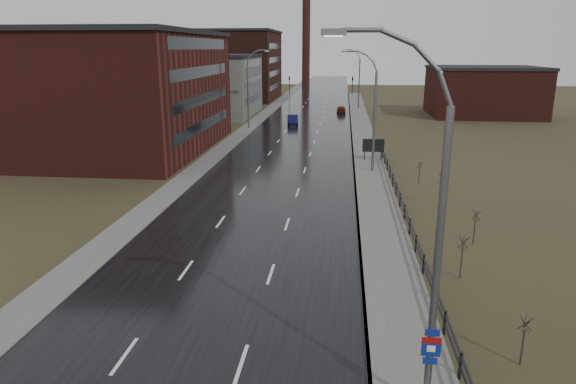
% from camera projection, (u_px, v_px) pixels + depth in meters
% --- Properties ---
extents(road, '(14.00, 300.00, 0.06)m').
position_uv_depth(road, '(301.00, 132.00, 73.22)').
color(road, black).
rests_on(road, ground).
extents(sidewalk_right, '(3.20, 180.00, 0.18)m').
position_uv_depth(sidewalk_right, '(371.00, 174.00, 48.40)').
color(sidewalk_right, '#595651').
rests_on(sidewalk_right, ground).
extents(curb_right, '(0.16, 180.00, 0.18)m').
position_uv_depth(curb_right, '(354.00, 174.00, 48.55)').
color(curb_right, slate).
rests_on(curb_right, ground).
extents(sidewalk_left, '(2.40, 260.00, 0.12)m').
position_uv_depth(sidewalk_left, '(245.00, 131.00, 74.06)').
color(sidewalk_left, '#595651').
rests_on(sidewalk_left, ground).
extents(warehouse_near, '(22.44, 28.56, 13.50)m').
position_uv_depth(warehouse_near, '(110.00, 91.00, 59.20)').
color(warehouse_near, '#471914').
rests_on(warehouse_near, ground).
extents(warehouse_mid, '(16.32, 20.40, 10.50)m').
position_uv_depth(warehouse_mid, '(209.00, 85.00, 90.88)').
color(warehouse_mid, slate).
rests_on(warehouse_mid, ground).
extents(warehouse_far, '(26.52, 24.48, 15.50)m').
position_uv_depth(warehouse_far, '(220.00, 65.00, 119.43)').
color(warehouse_far, '#331611').
rests_on(warehouse_far, ground).
extents(building_right, '(18.36, 16.32, 8.50)m').
position_uv_depth(building_right, '(484.00, 91.00, 90.03)').
color(building_right, '#471914').
rests_on(building_right, ground).
extents(smokestack, '(2.70, 2.70, 30.70)m').
position_uv_depth(smokestack, '(306.00, 35.00, 155.80)').
color(smokestack, '#331611').
rests_on(smokestack, ground).
extents(streetlight_main, '(3.91, 0.29, 12.11)m').
position_uv_depth(streetlight_main, '(428.00, 240.00, 15.20)').
color(streetlight_main, slate).
rests_on(streetlight_main, ground).
extents(streetlight_right_mid, '(3.36, 0.28, 11.35)m').
position_uv_depth(streetlight_right_mid, '(372.00, 112.00, 47.81)').
color(streetlight_right_mid, slate).
rests_on(streetlight_right_mid, ground).
extents(streetlight_left, '(3.36, 0.28, 11.35)m').
position_uv_depth(streetlight_left, '(250.00, 89.00, 74.36)').
color(streetlight_left, slate).
rests_on(streetlight_left, ground).
extents(streetlight_right_far, '(3.36, 0.28, 11.35)m').
position_uv_depth(streetlight_right_far, '(358.00, 79.00, 99.50)').
color(streetlight_right_far, slate).
rests_on(streetlight_right_far, ground).
extents(guardrail, '(0.10, 53.05, 1.10)m').
position_uv_depth(guardrail, '(411.00, 228.00, 32.08)').
color(guardrail, black).
rests_on(guardrail, ground).
extents(shrub_b, '(0.48, 0.51, 2.03)m').
position_uv_depth(shrub_b, '(523.00, 340.00, 19.10)').
color(shrub_b, '#382D23').
rests_on(shrub_b, ground).
extents(shrub_c, '(0.55, 0.58, 2.31)m').
position_uv_depth(shrub_c, '(462.00, 256.00, 26.38)').
color(shrub_c, '#382D23').
rests_on(shrub_c, ground).
extents(shrub_d, '(0.52, 0.55, 2.19)m').
position_uv_depth(shrub_d, '(475.00, 226.00, 30.97)').
color(shrub_d, '#382D23').
rests_on(shrub_d, ground).
extents(shrub_e, '(0.60, 0.64, 2.55)m').
position_uv_depth(shrub_e, '(441.00, 189.00, 38.39)').
color(shrub_e, '#382D23').
rests_on(shrub_e, ground).
extents(shrub_f, '(0.46, 0.48, 1.90)m').
position_uv_depth(shrub_f, '(419.00, 172.00, 45.31)').
color(shrub_f, '#382D23').
rests_on(shrub_f, ground).
extents(billboard, '(2.26, 0.17, 2.42)m').
position_uv_depth(billboard, '(373.00, 146.00, 53.59)').
color(billboard, black).
rests_on(billboard, ground).
extents(traffic_light_left, '(0.58, 2.73, 5.30)m').
position_uv_depth(traffic_light_left, '(289.00, 76.00, 130.24)').
color(traffic_light_left, black).
rests_on(traffic_light_left, ground).
extents(traffic_light_right, '(0.58, 2.73, 5.30)m').
position_uv_depth(traffic_light_right, '(353.00, 77.00, 128.60)').
color(traffic_light_right, black).
rests_on(traffic_light_right, ground).
extents(car_near, '(2.14, 4.74, 1.51)m').
position_uv_depth(car_near, '(293.00, 120.00, 79.55)').
color(car_near, '#0B0C37').
rests_on(car_near, ground).
extents(car_far, '(1.70, 4.03, 1.36)m').
position_uv_depth(car_far, '(341.00, 110.00, 93.93)').
color(car_far, '#57170E').
rests_on(car_far, ground).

